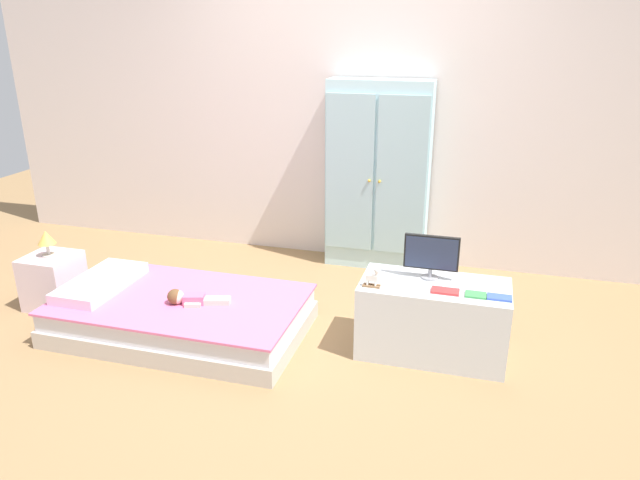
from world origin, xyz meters
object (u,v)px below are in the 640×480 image
doll (187,298)px  table_lamp (46,239)px  tv_monitor (431,254)px  book_blue (499,297)px  tv_stand (433,319)px  book_green (476,295)px  bed (182,315)px  rocking_horse_toy (373,278)px  book_red (445,291)px  nightstand (54,281)px  wardrobe (378,176)px

doll → table_lamp: size_ratio=2.12×
tv_monitor → book_blue: size_ratio=2.41×
tv_stand → book_green: 0.34m
book_green → book_blue: size_ratio=0.86×
bed → tv_stand: tv_stand is taller
bed → tv_monitor: tv_monitor is taller
tv_stand → rocking_horse_toy: 0.47m
bed → book_blue: book_blue is taller
tv_monitor → book_blue: 0.46m
tv_stand → book_red: 0.26m
tv_stand → book_red: size_ratio=5.55×
table_lamp → tv_monitor: bearing=3.4°
nightstand → book_blue: 2.99m
wardrobe → book_green: size_ratio=13.00×
wardrobe → book_green: (0.82, -1.39, -0.29)m
tv_stand → rocking_horse_toy: size_ratio=7.10×
tv_monitor → book_red: tv_monitor is taller
rocking_horse_toy → table_lamp: bearing=178.6°
tv_monitor → book_blue: tv_monitor is taller
nightstand → tv_stand: tv_stand is taller
nightstand → book_blue: (2.98, -0.02, 0.27)m
table_lamp → book_red: 2.68m
tv_stand → bed: bearing=-173.5°
bed → book_green: bearing=2.5°
rocking_horse_toy → book_red: 0.41m
nightstand → bed: bearing=-5.3°
rocking_horse_toy → wardrobe: bearing=99.8°
nightstand → table_lamp: size_ratio=2.07×
rocking_horse_toy → nightstand: bearing=178.6°
rocking_horse_toy → book_green: size_ratio=1.06×
doll → tv_monitor: 1.52m
tv_stand → rocking_horse_toy: (-0.34, -0.14, 0.29)m
tv_monitor → nightstand: bearing=-176.6°
wardrobe → rocking_horse_toy: bearing=-80.2°
bed → rocking_horse_toy: bearing=1.9°
nightstand → doll: bearing=-7.8°
doll → rocking_horse_toy: rocking_horse_toy is taller
table_lamp → rocking_horse_toy: size_ratio=1.50×
book_green → book_blue: 0.13m
wardrobe → rocking_horse_toy: size_ratio=12.31×
nightstand → book_blue: book_blue is taller
tv_monitor → book_red: bearing=-58.8°
bed → book_green: 1.84m
tv_monitor → rocking_horse_toy: (-0.30, -0.21, -0.10)m
book_red → nightstand: bearing=179.6°
tv_monitor → book_red: (0.10, -0.17, -0.15)m
bed → tv_stand: 1.59m
nightstand → tv_monitor: tv_monitor is taller
doll → wardrobe: bearing=59.4°
bed → book_red: book_red is taller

